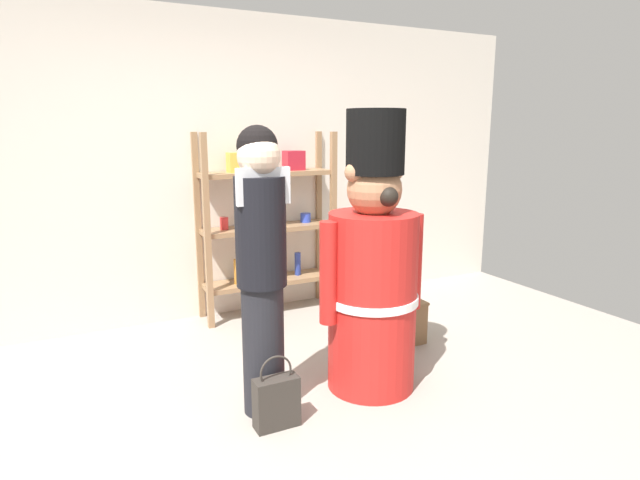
# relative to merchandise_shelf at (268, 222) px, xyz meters

# --- Properties ---
(ground_plane) EXTENTS (6.40, 6.40, 0.00)m
(ground_plane) POSITION_rel_merchandise_shelf_xyz_m (-0.50, -1.98, -0.83)
(ground_plane) COLOR #9E9389
(back_wall) EXTENTS (6.40, 0.12, 2.60)m
(back_wall) POSITION_rel_merchandise_shelf_xyz_m (-0.50, 0.22, 0.47)
(back_wall) COLOR silver
(back_wall) RESTS_ON ground_plane
(merchandise_shelf) EXTENTS (1.21, 0.35, 1.61)m
(merchandise_shelf) POSITION_rel_merchandise_shelf_xyz_m (0.00, 0.00, 0.00)
(merchandise_shelf) COLOR #93704C
(merchandise_shelf) RESTS_ON ground_plane
(teddy_bear_guard) EXTENTS (0.73, 0.58, 1.75)m
(teddy_bear_guard) POSITION_rel_merchandise_shelf_xyz_m (0.07, -1.62, -0.09)
(teddy_bear_guard) COLOR red
(teddy_bear_guard) RESTS_ON ground_plane
(person_shopper) EXTENTS (0.30, 0.28, 1.66)m
(person_shopper) POSITION_rel_merchandise_shelf_xyz_m (-0.66, -1.60, 0.09)
(person_shopper) COLOR black
(person_shopper) RESTS_ON ground_plane
(shopping_bag) EXTENTS (0.25, 0.11, 0.43)m
(shopping_bag) POSITION_rel_merchandise_shelf_xyz_m (-0.66, -1.80, -0.68)
(shopping_bag) COLOR #332D28
(shopping_bag) RESTS_ON ground_plane
(display_crate) EXTENTS (0.34, 0.32, 0.33)m
(display_crate) POSITION_rel_merchandise_shelf_xyz_m (0.66, -1.09, -0.67)
(display_crate) COLOR brown
(display_crate) RESTS_ON ground_plane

